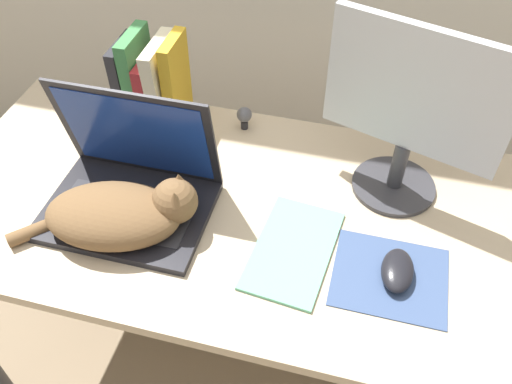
{
  "coord_description": "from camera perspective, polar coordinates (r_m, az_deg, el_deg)",
  "views": [
    {
      "loc": [
        0.29,
        -0.47,
        1.69
      ],
      "look_at": [
        0.08,
        0.32,
        0.84
      ],
      "focal_mm": 38.0,
      "sensor_mm": 36.0,
      "label": 1
    }
  ],
  "objects": [
    {
      "name": "external_monitor",
      "position": [
        1.22,
        16.17,
        8.19
      ],
      "size": [
        0.39,
        0.2,
        0.43
      ],
      "color": "#333338",
      "rests_on": "desk"
    },
    {
      "name": "book_row",
      "position": [
        1.49,
        -10.85,
        11.22
      ],
      "size": [
        0.17,
        0.16,
        0.26
      ],
      "color": "#232328",
      "rests_on": "desk"
    },
    {
      "name": "cat",
      "position": [
        1.23,
        -13.98,
        -2.19
      ],
      "size": [
        0.4,
        0.24,
        0.14
      ],
      "color": "brown",
      "rests_on": "desk"
    },
    {
      "name": "notepad",
      "position": [
        1.2,
        3.92,
        -6.08
      ],
      "size": [
        0.19,
        0.29,
        0.01
      ],
      "color": "#6BBC93",
      "rests_on": "desk"
    },
    {
      "name": "desk",
      "position": [
        1.35,
        -3.08,
        -3.45
      ],
      "size": [
        1.42,
        0.72,
        0.74
      ],
      "color": "tan",
      "rests_on": "ground_plane"
    },
    {
      "name": "laptop",
      "position": [
        1.29,
        -13.09,
        0.47
      ],
      "size": [
        0.38,
        0.28,
        0.29
      ],
      "color": "black",
      "rests_on": "desk"
    },
    {
      "name": "mousepad",
      "position": [
        1.19,
        13.91,
        -8.66
      ],
      "size": [
        0.24,
        0.21,
        0.0
      ],
      "color": "#384C75",
      "rests_on": "desk"
    },
    {
      "name": "webcam",
      "position": [
        1.47,
        -1.24,
        8.03
      ],
      "size": [
        0.04,
        0.04,
        0.07
      ],
      "color": "#232328",
      "rests_on": "desk"
    },
    {
      "name": "computer_mouse",
      "position": [
        1.18,
        14.66,
        -7.99
      ],
      "size": [
        0.07,
        0.11,
        0.04
      ],
      "color": "black",
      "rests_on": "mousepad"
    }
  ]
}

